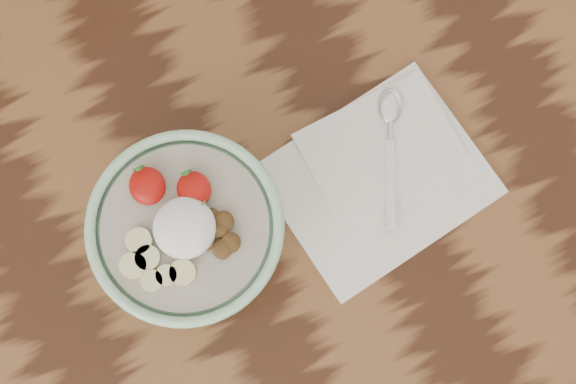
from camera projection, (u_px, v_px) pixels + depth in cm
name	position (u px, v px, depth cm)	size (l,w,h in cm)	color
table	(374.00, 201.00, 105.90)	(160.00, 90.00, 75.00)	black
breakfast_bowl	(189.00, 232.00, 88.53)	(21.15, 21.15, 14.50)	#9FD6AA
napkin	(379.00, 173.00, 96.45)	(26.66, 22.69, 1.49)	white
spoon	(390.00, 125.00, 96.21)	(9.54, 16.48, 0.91)	silver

